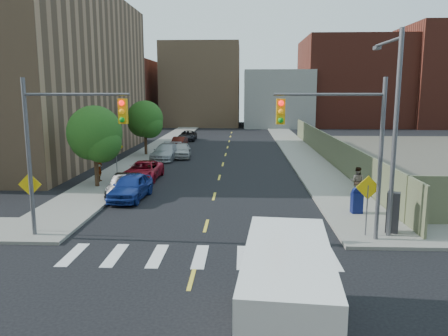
# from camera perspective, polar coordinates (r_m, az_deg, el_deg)

# --- Properties ---
(ground) EXTENTS (160.00, 160.00, 0.00)m
(ground) POSITION_cam_1_polar(r_m,az_deg,el_deg) (13.95, -5.20, -17.50)
(ground) COLOR black
(ground) RESTS_ON ground
(sidewalk_nw) EXTENTS (3.50, 73.00, 0.15)m
(sidewalk_nw) POSITION_cam_1_polar(r_m,az_deg,el_deg) (54.95, -7.52, 3.29)
(sidewalk_nw) COLOR gray
(sidewalk_nw) RESTS_ON ground
(sidewalk_ne) EXTENTS (3.50, 73.00, 0.15)m
(sidewalk_ne) POSITION_cam_1_polar(r_m,az_deg,el_deg) (54.46, 8.78, 3.20)
(sidewalk_ne) COLOR gray
(sidewalk_ne) RESTS_ON ground
(fence_north) EXTENTS (0.12, 44.00, 2.50)m
(fence_north) POSITION_cam_1_polar(r_m,az_deg,el_deg) (41.34, 13.41, 2.55)
(fence_north) COLOR #6E704E
(fence_north) RESTS_ON ground
(bg_bldg_west) EXTENTS (14.00, 18.00, 12.00)m
(bg_bldg_west) POSITION_cam_1_polar(r_m,az_deg,el_deg) (85.61, -13.84, 9.45)
(bg_bldg_west) COLOR #592319
(bg_bldg_west) RESTS_ON ground
(bg_bldg_midwest) EXTENTS (14.00, 16.00, 15.00)m
(bg_bldg_midwest) POSITION_cam_1_polar(r_m,az_deg,el_deg) (84.62, -2.85, 10.74)
(bg_bldg_midwest) COLOR #8C6B4C
(bg_bldg_midwest) RESTS_ON ground
(bg_bldg_center) EXTENTS (12.00, 16.00, 10.00)m
(bg_bldg_center) POSITION_cam_1_polar(r_m,az_deg,el_deg) (82.51, 6.88, 8.96)
(bg_bldg_center) COLOR gray
(bg_bldg_center) RESTS_ON ground
(bg_bldg_east) EXTENTS (18.00, 18.00, 16.00)m
(bg_bldg_east) POSITION_cam_1_polar(r_m,az_deg,el_deg) (86.67, 16.25, 10.67)
(bg_bldg_east) COLOR #592319
(bg_bldg_east) RESTS_ON ground
(bg_bldg_fareast) EXTENTS (14.00, 16.00, 18.00)m
(bg_bldg_fareast) POSITION_cam_1_polar(r_m,az_deg,el_deg) (89.93, 26.72, 10.61)
(bg_bldg_fareast) COLOR #592319
(bg_bldg_fareast) RESTS_ON ground
(signal_nw) EXTENTS (4.59, 0.30, 7.00)m
(signal_nw) POSITION_cam_1_polar(r_m,az_deg,el_deg) (19.91, -20.42, 3.89)
(signal_nw) COLOR #59595E
(signal_nw) RESTS_ON ground
(signal_ne) EXTENTS (4.59, 0.30, 7.00)m
(signal_ne) POSITION_cam_1_polar(r_m,az_deg,el_deg) (18.84, 15.51, 3.84)
(signal_ne) COLOR #59595E
(signal_ne) RESTS_ON ground
(streetlight_ne) EXTENTS (0.25, 3.70, 9.00)m
(streetlight_ne) POSITION_cam_1_polar(r_m,az_deg,el_deg) (20.25, 21.18, 5.90)
(streetlight_ne) COLOR #59595E
(streetlight_ne) RESTS_ON ground
(warn_sign_nw) EXTENTS (1.06, 0.06, 2.83)m
(warn_sign_nw) POSITION_cam_1_polar(r_m,az_deg,el_deg) (21.50, -23.96, -2.78)
(warn_sign_nw) COLOR #59595E
(warn_sign_nw) RESTS_ON ground
(warn_sign_ne) EXTENTS (1.06, 0.06, 2.83)m
(warn_sign_ne) POSITION_cam_1_polar(r_m,az_deg,el_deg) (20.04, 18.25, -3.30)
(warn_sign_ne) COLOR #59595E
(warn_sign_ne) RESTS_ON ground
(warn_sign_midwest) EXTENTS (1.06, 0.06, 2.83)m
(warn_sign_midwest) POSITION_cam_1_polar(r_m,az_deg,el_deg) (33.93, -13.91, 2.21)
(warn_sign_midwest) COLOR #59595E
(warn_sign_midwest) RESTS_ON ground
(tree_west_near) EXTENTS (3.66, 3.64, 5.52)m
(tree_west_near) POSITION_cam_1_polar(r_m,az_deg,el_deg) (30.07, -16.50, 3.97)
(tree_west_near) COLOR #332114
(tree_west_near) RESTS_ON ground
(tree_west_far) EXTENTS (3.66, 3.64, 5.52)m
(tree_west_far) POSITION_cam_1_polar(r_m,az_deg,el_deg) (44.48, -10.26, 6.05)
(tree_west_far) COLOR #332114
(tree_west_far) RESTS_ON ground
(parked_car_blue) EXTENTS (2.13, 4.63, 1.54)m
(parked_car_blue) POSITION_cam_1_polar(r_m,az_deg,el_deg) (26.82, -12.07, -2.41)
(parked_car_blue) COLOR navy
(parked_car_blue) RESTS_ON ground
(parked_car_black) EXTENTS (1.45, 4.09, 1.35)m
(parked_car_black) POSITION_cam_1_polar(r_m,az_deg,el_deg) (27.76, -12.72, -2.21)
(parked_car_black) COLOR black
(parked_car_black) RESTS_ON ground
(parked_car_red) EXTENTS (2.33, 4.92, 1.36)m
(parked_car_red) POSITION_cam_1_polar(r_m,az_deg,el_deg) (32.46, -10.47, -0.36)
(parked_car_red) COLOR #A31025
(parked_car_red) RESTS_ON ground
(parked_car_silver) EXTENTS (2.62, 5.36, 1.50)m
(parked_car_silver) POSITION_cam_1_polar(r_m,az_deg,el_deg) (41.72, -7.57, 2.10)
(parked_car_silver) COLOR #9A9EA2
(parked_car_silver) RESTS_ON ground
(parked_car_white) EXTENTS (2.10, 4.45, 1.47)m
(parked_car_white) POSITION_cam_1_polar(r_m,az_deg,el_deg) (42.84, -5.54, 2.33)
(parked_car_white) COLOR #B4B4B4
(parked_car_white) RESTS_ON ground
(parked_car_maroon) EXTENTS (1.62, 3.98, 1.28)m
(parked_car_maroon) POSITION_cam_1_polar(r_m,az_deg,el_deg) (49.95, -5.91, 3.31)
(parked_car_maroon) COLOR #42130D
(parked_car_maroon) RESTS_ON ground
(parked_car_grey) EXTENTS (2.17, 4.62, 1.28)m
(parked_car_grey) POSITION_cam_1_polar(r_m,az_deg,el_deg) (57.78, -4.77, 4.23)
(parked_car_grey) COLOR black
(parked_car_grey) RESTS_ON ground
(cargo_van) EXTENTS (2.74, 5.77, 2.56)m
(cargo_van) POSITION_cam_1_polar(r_m,az_deg,el_deg) (11.82, 8.20, -15.60)
(cargo_van) COLOR white
(cargo_van) RESTS_ON ground
(mailbox) EXTENTS (0.61, 0.49, 1.36)m
(mailbox) POSITION_cam_1_polar(r_m,az_deg,el_deg) (23.81, 16.96, -4.09)
(mailbox) COLOR #0D164E
(mailbox) RESTS_ON sidewalk_ne
(payphone) EXTENTS (0.67, 0.62, 1.85)m
(payphone) POSITION_cam_1_polar(r_m,az_deg,el_deg) (21.05, 21.18, -5.43)
(payphone) COLOR black
(payphone) RESTS_ON sidewalk_ne
(pedestrian_west) EXTENTS (0.49, 0.73, 1.95)m
(pedestrian_west) POSITION_cam_1_polar(r_m,az_deg,el_deg) (31.84, -16.04, 0.03)
(pedestrian_west) COLOR gray
(pedestrian_west) RESTS_ON sidewalk_nw
(pedestrian_east) EXTENTS (1.04, 0.94, 1.75)m
(pedestrian_east) POSITION_cam_1_polar(r_m,az_deg,el_deg) (27.79, 16.99, -1.65)
(pedestrian_east) COLOR gray
(pedestrian_east) RESTS_ON sidewalk_ne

